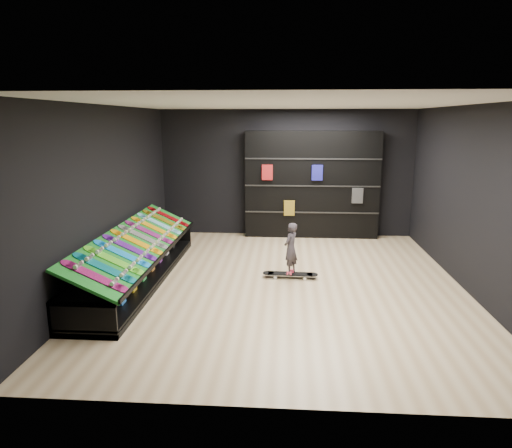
# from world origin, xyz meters

# --- Properties ---
(floor) EXTENTS (6.00, 7.00, 0.01)m
(floor) POSITION_xyz_m (0.00, 0.00, 0.00)
(floor) COLOR tan
(floor) RESTS_ON ground
(ceiling) EXTENTS (6.00, 7.00, 0.01)m
(ceiling) POSITION_xyz_m (0.00, 0.00, 3.00)
(ceiling) COLOR white
(ceiling) RESTS_ON ground
(wall_back) EXTENTS (6.00, 0.02, 3.00)m
(wall_back) POSITION_xyz_m (0.00, 3.50, 1.50)
(wall_back) COLOR black
(wall_back) RESTS_ON ground
(wall_front) EXTENTS (6.00, 0.02, 3.00)m
(wall_front) POSITION_xyz_m (0.00, -3.50, 1.50)
(wall_front) COLOR black
(wall_front) RESTS_ON ground
(wall_left) EXTENTS (0.02, 7.00, 3.00)m
(wall_left) POSITION_xyz_m (-3.00, 0.00, 1.50)
(wall_left) COLOR black
(wall_left) RESTS_ON ground
(wall_right) EXTENTS (0.02, 7.00, 3.00)m
(wall_right) POSITION_xyz_m (3.00, 0.00, 1.50)
(wall_right) COLOR black
(wall_right) RESTS_ON ground
(display_rack) EXTENTS (0.90, 4.50, 0.50)m
(display_rack) POSITION_xyz_m (-2.55, 0.00, 0.25)
(display_rack) COLOR black
(display_rack) RESTS_ON ground
(turf_ramp) EXTENTS (0.92, 4.50, 0.46)m
(turf_ramp) POSITION_xyz_m (-2.50, 0.00, 0.71)
(turf_ramp) COLOR #0E5D16
(turf_ramp) RESTS_ON display_rack
(back_shelving) EXTENTS (3.13, 0.37, 2.51)m
(back_shelving) POSITION_xyz_m (0.61, 3.32, 1.25)
(back_shelving) COLOR black
(back_shelving) RESTS_ON ground
(floor_skateboard) EXTENTS (0.99, 0.26, 0.09)m
(floor_skateboard) POSITION_xyz_m (0.11, 0.29, 0.04)
(floor_skateboard) COLOR black
(floor_skateboard) RESTS_ON ground
(child) EXTENTS (0.23, 0.25, 0.55)m
(child) POSITION_xyz_m (0.11, 0.29, 0.37)
(child) COLOR black
(child) RESTS_ON floor_skateboard
(display_board_0) EXTENTS (0.93, 0.22, 0.50)m
(display_board_0) POSITION_xyz_m (-2.49, -1.90, 0.74)
(display_board_0) COLOR #E5198C
(display_board_0) RESTS_ON turf_ramp
(display_board_1) EXTENTS (0.93, 0.22, 0.50)m
(display_board_1) POSITION_xyz_m (-2.49, -1.55, 0.74)
(display_board_1) COLOR #0C8C99
(display_board_1) RESTS_ON turf_ramp
(display_board_2) EXTENTS (0.93, 0.22, 0.50)m
(display_board_2) POSITION_xyz_m (-2.49, -1.21, 0.74)
(display_board_2) COLOR green
(display_board_2) RESTS_ON turf_ramp
(display_board_3) EXTENTS (0.93, 0.22, 0.50)m
(display_board_3) POSITION_xyz_m (-2.49, -0.86, 0.74)
(display_board_3) COLOR blue
(display_board_3) RESTS_ON turf_ramp
(display_board_4) EXTENTS (0.93, 0.22, 0.50)m
(display_board_4) POSITION_xyz_m (-2.49, -0.52, 0.74)
(display_board_4) COLOR purple
(display_board_4) RESTS_ON turf_ramp
(display_board_5) EXTENTS (0.93, 0.22, 0.50)m
(display_board_5) POSITION_xyz_m (-2.49, -0.17, 0.74)
(display_board_5) COLOR yellow
(display_board_5) RESTS_ON turf_ramp
(display_board_6) EXTENTS (0.93, 0.22, 0.50)m
(display_board_6) POSITION_xyz_m (-2.49, 0.17, 0.74)
(display_board_6) COLOR black
(display_board_6) RESTS_ON turf_ramp
(display_board_7) EXTENTS (0.93, 0.22, 0.50)m
(display_board_7) POSITION_xyz_m (-2.49, 0.52, 0.74)
(display_board_7) COLOR #2626BF
(display_board_7) RESTS_ON turf_ramp
(display_board_8) EXTENTS (0.93, 0.22, 0.50)m
(display_board_8) POSITION_xyz_m (-2.49, 0.86, 0.74)
(display_board_8) COLOR orange
(display_board_8) RESTS_ON turf_ramp
(display_board_9) EXTENTS (0.93, 0.22, 0.50)m
(display_board_9) POSITION_xyz_m (-2.49, 1.21, 0.74)
(display_board_9) COLOR #0CB2E5
(display_board_9) RESTS_ON turf_ramp
(display_board_10) EXTENTS (0.93, 0.22, 0.50)m
(display_board_10) POSITION_xyz_m (-2.49, 1.55, 0.74)
(display_board_10) COLOR yellow
(display_board_10) RESTS_ON turf_ramp
(display_board_11) EXTENTS (0.93, 0.22, 0.50)m
(display_board_11) POSITION_xyz_m (-2.49, 1.90, 0.74)
(display_board_11) COLOR red
(display_board_11) RESTS_ON turf_ramp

